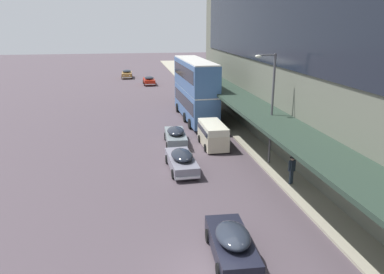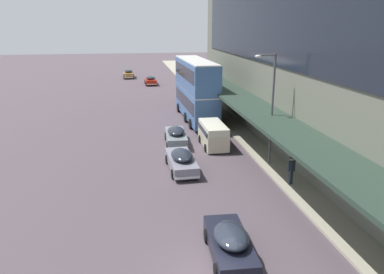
# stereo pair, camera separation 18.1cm
# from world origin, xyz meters

# --- Properties ---
(transit_bus_kerbside_front) EXTENTS (2.99, 11.47, 6.30)m
(transit_bus_kerbside_front) POSITION_xyz_m (3.82, 25.71, 3.39)
(transit_bus_kerbside_front) COLOR #3D6196
(transit_bus_kerbside_front) RESTS_ON ground
(sedan_oncoming_rear) EXTENTS (1.95, 4.54, 1.52)m
(sedan_oncoming_rear) POSITION_xyz_m (0.97, 1.13, 0.75)
(sedan_oncoming_rear) COLOR black
(sedan_oncoming_rear) RESTS_ON ground
(sedan_lead_mid) EXTENTS (1.95, 4.28, 1.44)m
(sedan_lead_mid) POSITION_xyz_m (0.50, 50.25, 0.72)
(sedan_lead_mid) COLOR #AC1F0F
(sedan_lead_mid) RESTS_ON ground
(sedan_lead_near) EXTENTS (1.94, 4.89, 1.46)m
(sedan_lead_near) POSITION_xyz_m (0.31, 11.68, 0.73)
(sedan_lead_near) COLOR gray
(sedan_lead_near) RESTS_ON ground
(sedan_second_mid) EXTENTS (2.03, 4.52, 1.54)m
(sedan_second_mid) POSITION_xyz_m (-3.09, 59.07, 0.77)
(sedan_second_mid) COLOR olive
(sedan_second_mid) RESTS_ON ground
(sedan_trailing_near) EXTENTS (1.90, 4.67, 1.50)m
(sedan_trailing_near) POSITION_xyz_m (0.66, 17.53, 0.75)
(sedan_trailing_near) COLOR slate
(sedan_trailing_near) RESTS_ON ground
(vw_van) EXTENTS (1.92, 4.55, 1.96)m
(vw_van) POSITION_xyz_m (3.64, 16.58, 1.10)
(vw_van) COLOR beige
(vw_van) RESTS_ON ground
(pedestrian_at_kerb) EXTENTS (0.56, 0.39, 1.86)m
(pedestrian_at_kerb) POSITION_xyz_m (6.74, 7.86, 1.18)
(pedestrian_at_kerb) COLOR #24303F
(pedestrian_at_kerb) RESTS_ON sidewalk_kerb
(street_lamp) EXTENTS (1.50, 0.28, 7.81)m
(street_lamp) POSITION_xyz_m (6.56, 11.62, 4.64)
(street_lamp) COLOR #4C4C51
(street_lamp) RESTS_ON sidewalk_kerb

